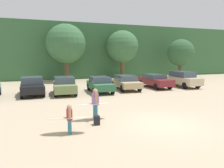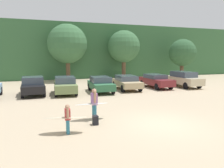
% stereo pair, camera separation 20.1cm
% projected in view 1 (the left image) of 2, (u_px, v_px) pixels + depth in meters
% --- Properties ---
extents(ground_plane, '(120.00, 120.00, 0.00)m').
position_uv_depth(ground_plane, '(165.00, 124.00, 10.33)').
color(ground_plane, tan).
extents(hillside_ridge, '(108.00, 12.00, 8.21)m').
position_uv_depth(hillside_ridge, '(73.00, 52.00, 36.11)').
color(hillside_ridge, '#38663D').
rests_on(hillside_ridge, ground_plane).
extents(tree_far_right, '(5.23, 5.23, 7.59)m').
position_uv_depth(tree_far_right, '(66.00, 44.00, 27.92)').
color(tree_far_right, brown).
rests_on(tree_far_right, ground_plane).
extents(tree_center_right, '(4.60, 4.60, 7.03)m').
position_uv_depth(tree_center_right, '(122.00, 47.00, 30.31)').
color(tree_center_right, brown).
rests_on(tree_center_right, ground_plane).
extents(tree_far_left, '(4.02, 4.02, 5.88)m').
position_uv_depth(tree_far_left, '(181.00, 53.00, 31.75)').
color(tree_far_left, brown).
rests_on(tree_far_left, ground_plane).
extents(parked_car_black, '(2.03, 4.12, 1.57)m').
position_uv_depth(parked_car_black, '(32.00, 86.00, 18.06)').
color(parked_car_black, black).
rests_on(parked_car_black, ground_plane).
extents(parked_car_olive_green, '(2.04, 4.05, 1.53)m').
position_uv_depth(parked_car_olive_green, '(64.00, 85.00, 18.51)').
color(parked_car_olive_green, '#6B7F4C').
rests_on(parked_car_olive_green, ground_plane).
extents(parked_car_forest_green, '(2.04, 4.14, 1.45)m').
position_uv_depth(parked_car_forest_green, '(100.00, 84.00, 19.48)').
color(parked_car_forest_green, '#2D6642').
rests_on(parked_car_forest_green, ground_plane).
extents(parked_car_tan, '(2.20, 4.52, 1.41)m').
position_uv_depth(parked_car_tan, '(126.00, 82.00, 21.08)').
color(parked_car_tan, tan).
rests_on(parked_car_tan, ground_plane).
extents(parked_car_maroon, '(1.93, 4.61, 1.43)m').
position_uv_depth(parked_car_maroon, '(155.00, 80.00, 22.40)').
color(parked_car_maroon, maroon).
rests_on(parked_car_maroon, ground_plane).
extents(parked_car_champagne, '(1.85, 4.71, 1.68)m').
position_uv_depth(parked_car_champagne, '(182.00, 79.00, 23.06)').
color(parked_car_champagne, beige).
rests_on(parked_car_champagne, ground_plane).
extents(person_adult, '(0.32, 0.69, 1.65)m').
position_uv_depth(person_adult, '(95.00, 102.00, 11.05)').
color(person_adult, teal).
rests_on(person_adult, ground_plane).
extents(person_child, '(0.25, 0.53, 1.28)m').
position_uv_depth(person_child, '(69.00, 117.00, 9.00)').
color(person_child, teal).
rests_on(person_child, ground_plane).
extents(surfboard_white, '(1.81, 0.55, 0.14)m').
position_uv_depth(surfboard_white, '(93.00, 104.00, 11.03)').
color(surfboard_white, white).
extents(surfboard_cream, '(1.95, 0.91, 0.17)m').
position_uv_depth(surfboard_cream, '(68.00, 118.00, 9.05)').
color(surfboard_cream, beige).
extents(backpack_dropped, '(0.24, 0.34, 0.45)m').
position_uv_depth(backpack_dropped, '(97.00, 120.00, 10.25)').
color(backpack_dropped, black).
rests_on(backpack_dropped, ground_plane).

